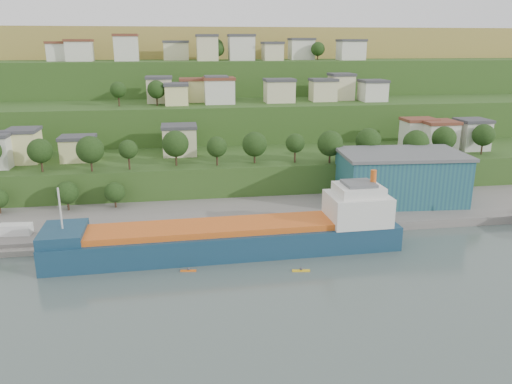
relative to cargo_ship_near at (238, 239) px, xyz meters
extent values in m
plane|color=#485753|center=(8.01, -8.62, -2.93)|extent=(500.00, 500.00, 0.00)
cube|color=slate|center=(28.01, 19.38, -2.93)|extent=(220.00, 26.00, 4.00)
cube|color=slate|center=(-46.99, 13.38, -2.93)|extent=(40.00, 18.00, 2.40)
cube|color=#284719|center=(8.01, 47.38, -2.93)|extent=(260.00, 32.00, 20.00)
cube|color=#284719|center=(8.01, 77.38, -2.93)|extent=(280.00, 32.00, 44.00)
cube|color=#284719|center=(8.01, 107.38, -2.93)|extent=(300.00, 32.00, 70.00)
cube|color=olive|center=(8.01, 181.38, -2.93)|extent=(360.00, 120.00, 96.00)
cube|color=beige|center=(-52.67, 47.25, 11.28)|extent=(7.55, 8.52, 8.43)
cube|color=#3F3F44|center=(-52.67, 47.25, 15.95)|extent=(8.15, 9.12, 0.90)
cube|color=beige|center=(-38.68, 46.98, 10.11)|extent=(8.94, 7.31, 6.08)
cube|color=#3F3F44|center=(-38.68, 46.98, 13.59)|extent=(9.54, 7.91, 0.90)
cube|color=beige|center=(-10.90, 50.63, 11.01)|extent=(9.55, 8.80, 7.89)
cube|color=#3F3F44|center=(-10.90, 50.63, 15.41)|extent=(10.15, 9.40, 0.90)
cube|color=silver|center=(62.53, 49.51, 11.23)|extent=(9.45, 7.26, 8.33)
cube|color=brown|center=(62.53, 49.51, 15.84)|extent=(10.05, 7.86, 0.90)
cube|color=silver|center=(66.90, 45.26, 11.13)|extent=(9.62, 8.70, 8.13)
cube|color=brown|center=(66.90, 45.26, 15.64)|extent=(10.22, 9.30, 0.90)
cube|color=silver|center=(77.71, 44.77, 11.28)|extent=(8.47, 8.36, 8.42)
cube|color=#3F3F44|center=(77.71, 44.77, 15.94)|extent=(9.07, 8.96, 0.90)
cube|color=beige|center=(-16.82, 79.94, 23.03)|extent=(8.27, 8.02, 7.92)
cube|color=#3F3F44|center=(-16.82, 79.94, 27.43)|extent=(8.87, 8.62, 0.90)
cube|color=beige|center=(-11.23, 73.06, 22.11)|extent=(7.33, 8.88, 6.09)
cube|color=#3F3F44|center=(-11.23, 73.06, 25.61)|extent=(7.93, 9.48, 0.90)
cube|color=beige|center=(-4.98, 80.80, 22.63)|extent=(9.66, 7.07, 7.13)
cube|color=brown|center=(-4.98, 80.80, 26.65)|extent=(10.26, 7.67, 0.90)
cube|color=silver|center=(2.02, 74.72, 23.16)|extent=(7.04, 7.88, 8.18)
cube|color=#3F3F44|center=(2.02, 74.72, 27.69)|extent=(7.64, 8.48, 0.90)
cube|color=silver|center=(2.90, 73.90, 22.94)|extent=(9.74, 8.09, 7.75)
cube|color=brown|center=(2.90, 73.90, 27.26)|extent=(10.34, 8.69, 0.90)
cube|color=beige|center=(23.41, 74.37, 22.59)|extent=(9.66, 7.55, 7.04)
cube|color=#3F3F44|center=(23.41, 74.37, 26.56)|extent=(10.26, 8.15, 0.90)
cube|color=beige|center=(39.25, 75.99, 22.48)|extent=(8.49, 7.00, 6.81)
cube|color=#3F3F44|center=(39.25, 75.99, 26.33)|extent=(9.09, 7.60, 0.90)
cube|color=beige|center=(46.88, 79.44, 23.24)|extent=(7.70, 8.44, 8.34)
cube|color=#3F3F44|center=(46.88, 79.44, 27.86)|extent=(8.30, 9.04, 0.90)
cube|color=silver|center=(56.45, 73.50, 22.26)|extent=(8.29, 8.32, 6.39)
cube|color=#3F3F44|center=(56.45, 73.50, 25.91)|extent=(8.89, 8.92, 0.90)
cube|color=silver|center=(-52.92, 106.48, 35.17)|extent=(9.07, 7.61, 6.21)
cube|color=brown|center=(-52.92, 106.48, 38.73)|extent=(9.67, 8.21, 0.90)
cube|color=silver|center=(-45.80, 103.95, 35.54)|extent=(9.14, 7.57, 6.95)
cube|color=brown|center=(-45.80, 103.95, 39.47)|extent=(9.74, 8.17, 0.90)
cube|color=silver|center=(-28.95, 104.04, 36.49)|extent=(8.41, 7.67, 8.85)
cube|color=brown|center=(-28.95, 104.04, 41.37)|extent=(9.01, 8.27, 0.90)
cube|color=beige|center=(-10.63, 111.09, 35.34)|extent=(9.56, 7.78, 6.55)
cube|color=#3F3F44|center=(-10.63, 111.09, 39.07)|extent=(10.16, 8.38, 0.90)
cube|color=beige|center=(1.02, 101.84, 36.44)|extent=(7.76, 7.46, 8.74)
cube|color=#3F3F44|center=(1.02, 101.84, 41.26)|extent=(8.36, 8.06, 0.90)
cube|color=silver|center=(14.34, 104.23, 36.50)|extent=(9.65, 7.78, 8.86)
cube|color=#3F3F44|center=(14.34, 104.23, 41.38)|extent=(10.25, 8.38, 0.90)
cube|color=beige|center=(26.22, 102.42, 35.13)|extent=(7.26, 8.81, 6.12)
cube|color=#3F3F44|center=(26.22, 102.42, 38.64)|extent=(7.86, 9.41, 0.90)
cube|color=silver|center=(39.83, 111.06, 35.85)|extent=(9.53, 7.53, 7.57)
cube|color=#3F3F44|center=(39.83, 111.06, 40.08)|extent=(10.13, 8.13, 0.90)
cube|color=silver|center=(58.14, 103.13, 35.60)|extent=(9.91, 7.97, 7.06)
cube|color=#3F3F44|center=(58.14, 103.13, 39.58)|extent=(10.51, 8.57, 0.90)
cylinder|color=#382619|center=(-45.73, 35.44, 8.92)|extent=(0.50, 0.50, 3.71)
sphere|color=black|center=(-45.73, 35.44, 12.48)|extent=(6.19, 6.19, 6.19)
cylinder|color=#382619|center=(-33.34, 33.81, 8.94)|extent=(0.50, 0.50, 3.75)
sphere|color=black|center=(-33.34, 33.81, 12.72)|extent=(6.90, 6.90, 6.90)
cylinder|color=#382619|center=(-24.04, 34.52, 9.05)|extent=(0.50, 0.50, 3.96)
sphere|color=black|center=(-24.04, 34.52, 12.36)|extent=(4.84, 4.84, 4.84)
cylinder|color=#382619|center=(-12.05, 36.98, 9.06)|extent=(0.50, 0.50, 3.98)
sphere|color=black|center=(-12.05, 36.98, 12.97)|extent=(7.01, 7.01, 7.01)
cylinder|color=#382619|center=(-1.25, 35.45, 8.83)|extent=(0.50, 0.50, 3.52)
sphere|color=black|center=(-1.25, 35.45, 12.08)|extent=(5.42, 5.42, 5.42)
cylinder|color=#382619|center=(9.05, 36.55, 8.75)|extent=(0.50, 0.50, 3.36)
sphere|color=black|center=(9.05, 36.55, 12.26)|extent=(6.68, 6.68, 6.68)
cylinder|color=#382619|center=(20.03, 35.52, 9.04)|extent=(0.50, 0.50, 3.95)
sphere|color=black|center=(20.03, 35.52, 12.44)|extent=(5.16, 5.16, 5.16)
cylinder|color=#382619|center=(29.31, 33.68, 8.80)|extent=(0.50, 0.50, 3.46)
sphere|color=black|center=(29.31, 33.68, 12.43)|extent=(6.91, 6.91, 6.91)
cylinder|color=#382619|center=(40.74, 35.25, 8.82)|extent=(0.50, 0.50, 3.49)
sphere|color=black|center=(40.74, 35.25, 12.50)|extent=(7.03, 7.03, 7.03)
cylinder|color=#382619|center=(54.01, 33.57, 8.50)|extent=(0.50, 0.50, 2.87)
sphere|color=black|center=(54.01, 33.57, 11.90)|extent=(7.11, 7.11, 7.11)
cylinder|color=#382619|center=(63.52, 35.72, 8.85)|extent=(0.50, 0.50, 3.56)
sphere|color=black|center=(63.52, 35.72, 12.49)|extent=(6.78, 6.78, 6.78)
cylinder|color=#382619|center=(76.69, 37.31, 9.05)|extent=(0.50, 0.50, 3.97)
sphere|color=black|center=(76.69, 37.31, 12.80)|extent=(6.39, 6.39, 6.39)
cylinder|color=#382619|center=(29.01, 110.06, 33.89)|extent=(0.50, 0.50, 3.65)
sphere|color=black|center=(29.01, 110.06, 36.99)|extent=(4.61, 4.61, 4.61)
cylinder|color=#382619|center=(5.04, 103.61, 33.43)|extent=(0.50, 0.50, 2.72)
sphere|color=black|center=(5.04, 103.61, 36.24)|extent=(5.30, 5.30, 5.30)
cylinder|color=#382619|center=(-29.47, 103.80, 33.53)|extent=(0.50, 0.50, 2.93)
sphere|color=black|center=(-29.47, 103.80, 36.35)|extent=(4.90, 4.90, 4.90)
cylinder|color=#382619|center=(4.99, 108.78, 33.98)|extent=(0.50, 0.50, 3.82)
sphere|color=black|center=(4.99, 108.78, 37.44)|extent=(5.64, 5.64, 5.64)
cylinder|color=#382619|center=(-27.65, 107.19, 33.97)|extent=(0.50, 0.50, 3.81)
sphere|color=black|center=(-27.65, 107.19, 37.42)|extent=(5.60, 5.60, 5.60)
cylinder|color=#382619|center=(44.96, 104.62, 33.45)|extent=(0.50, 0.50, 2.76)
sphere|color=black|center=(44.96, 104.62, 36.33)|extent=(5.44, 5.44, 5.44)
cylinder|color=#382619|center=(-17.52, 71.01, 20.87)|extent=(0.50, 0.50, 3.59)
sphere|color=black|center=(-17.52, 71.01, 24.26)|extent=(5.79, 5.79, 5.79)
cylinder|color=#382619|center=(-29.47, 71.23, 20.98)|extent=(0.50, 0.50, 3.82)
sphere|color=black|center=(-29.47, 71.23, 24.28)|extent=(5.07, 5.07, 5.07)
cube|color=#13364A|center=(-2.36, 0.00, -1.40)|extent=(71.63, 12.77, 7.14)
cube|color=#CC581B|center=(-4.40, 0.00, 2.78)|extent=(53.23, 10.33, 1.22)
cube|color=#13364A|center=(-33.98, 0.00, 3.19)|extent=(8.40, 11.40, 2.04)
cube|color=silver|center=(25.18, 0.00, 5.23)|extent=(12.46, 10.46, 6.12)
cube|color=silver|center=(25.18, 0.00, 9.31)|extent=(9.36, 8.36, 2.04)
cube|color=#595B5E|center=(25.18, 0.00, 10.64)|extent=(6.25, 6.25, 0.61)
cylinder|color=#CC581B|center=(28.24, 0.00, 11.86)|extent=(1.25, 1.25, 3.06)
cylinder|color=silver|center=(-33.98, 0.00, 8.29)|extent=(0.38, 0.38, 8.16)
cube|color=silver|center=(-30.92, 0.00, 0.94)|extent=(14.53, 11.83, 0.26)
cube|color=#204C60|center=(44.86, 22.38, 5.07)|extent=(31.19, 20.06, 12.00)
cube|color=#595B5E|center=(44.86, 22.38, 11.47)|extent=(32.25, 21.12, 0.80)
cube|color=silver|center=(-46.52, 12.15, -0.19)|extent=(6.83, 3.29, 3.09)
cube|color=silver|center=(-38.20, 11.91, -1.32)|extent=(4.35, 2.18, 0.83)
cube|color=orange|center=(-10.43, -7.59, -2.82)|extent=(2.99, 0.88, 0.22)
sphere|color=#3F3F44|center=(-10.43, -7.59, -2.45)|extent=(0.52, 0.52, 0.52)
cube|color=yellow|center=(10.62, -10.89, -2.81)|extent=(3.40, 1.03, 0.25)
sphere|color=#3F3F44|center=(10.62, -10.89, -2.39)|extent=(0.59, 0.59, 0.59)
camera|label=1|loc=(-11.13, -94.46, 38.28)|focal=35.00mm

